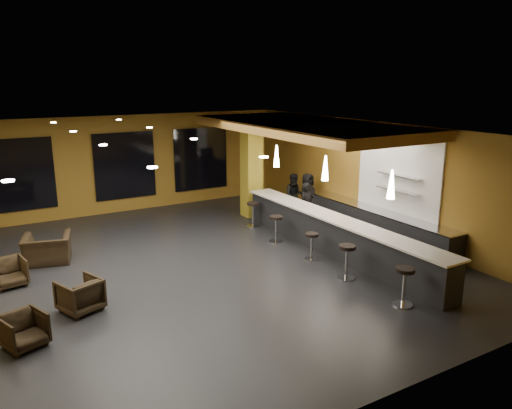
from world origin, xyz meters
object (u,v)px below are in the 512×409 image
armchair_a (24,330)px  bar_stool_1 (347,257)px  armchair_b (80,295)px  bar_stool_4 (253,211)px  staff_a (307,206)px  column (252,167)px  pendant_0 (391,184)px  pendant_1 (325,168)px  prep_counter (375,224)px  staff_b (295,196)px  staff_c (307,195)px  armchair_c (9,273)px  bar_counter (334,236)px  bar_stool_0 (404,282)px  bar_stool_3 (276,226)px  pendant_2 (277,156)px  bar_stool_2 (312,243)px  armchair_d (47,249)px

armchair_a → bar_stool_1: (7.18, -0.53, 0.22)m
armchair_b → bar_stool_4: bar_stool_4 is taller
staff_a → column: bearing=106.2°
bar_stool_1 → bar_stool_4: (0.23, 4.93, -0.02)m
pendant_0 → pendant_1: size_ratio=1.00×
prep_counter → pendant_0: (-2.00, -2.50, 1.92)m
pendant_0 → staff_b: 5.98m
staff_c → bar_stool_1: bearing=-137.3°
bar_stool_4 → armchair_c: bearing=-170.5°
bar_counter → armchair_c: size_ratio=10.81×
pendant_1 → bar_stool_0: size_ratio=0.81×
bar_stool_3 → armchair_b: bearing=-164.0°
prep_counter → pendant_0: bearing=-128.7°
column → staff_b: bearing=-38.9°
armchair_c → bar_stool_3: 7.20m
bar_counter → column: (0.00, 4.60, 1.25)m
staff_b → armchair_b: (-8.07, -3.71, -0.42)m
bar_counter → pendant_2: 3.52m
armchair_a → bar_stool_0: 7.62m
bar_stool_0 → bar_stool_3: bearing=90.6°
armchair_b → bar_stool_4: (6.22, 3.43, 0.17)m
armchair_a → bar_stool_2: bearing=-12.5°
pendant_1 → staff_a: size_ratio=0.46×
staff_b → armchair_a: 10.39m
pendant_2 → bar_stool_1: pendant_2 is taller
staff_b → armchair_b: staff_b is taller
bar_stool_1 → armchair_c: bearing=152.7°
bar_stool_0 → bar_stool_1: size_ratio=1.01×
prep_counter → armchair_a: size_ratio=8.36×
bar_counter → bar_stool_0: 3.45m
column → bar_stool_2: size_ratio=4.68×
bar_stool_1 → bar_counter: bearing=60.3°
staff_c → armchair_a: staff_c is taller
pendant_1 → bar_stool_2: pendant_1 is taller
armchair_b → bar_stool_2: size_ratio=1.06×
bar_stool_2 → bar_counter: bearing=5.5°
staff_c → bar_stool_1: size_ratio=1.82×
staff_c → armchair_b: 9.19m
prep_counter → bar_stool_3: bearing=158.1°
prep_counter → armchair_c: bearing=170.8°
staff_c → bar_stool_4: 2.28m
pendant_2 → bar_counter: bearing=-90.0°
armchair_d → pendant_2: bearing=-167.9°
armchair_d → pendant_1: bearing=172.8°
staff_c → bar_stool_2: (-2.44, -3.54, -0.30)m
armchair_a → armchair_c: (0.02, 3.16, 0.01)m
armchair_b → staff_c: bearing=-178.1°
armchair_c → armchair_d: size_ratio=0.63×
prep_counter → bar_stool_1: same height
pendant_2 → staff_c: bearing=15.9°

